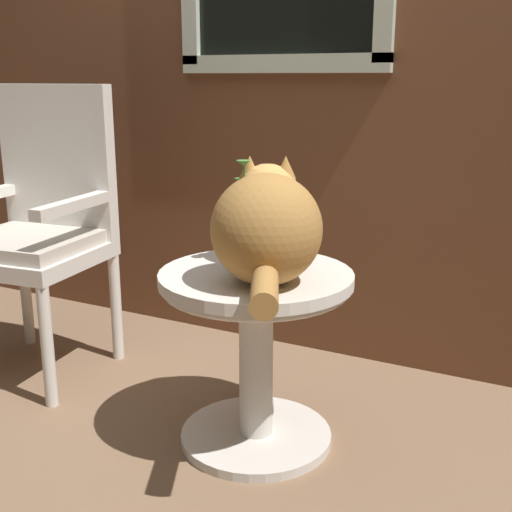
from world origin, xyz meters
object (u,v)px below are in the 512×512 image
(wicker_side_table, at_px, (256,330))
(pewter_vase_with_ivy, at_px, (247,235))
(wicker_chair, at_px, (40,219))
(cat, at_px, (267,223))

(wicker_side_table, relative_size, pewter_vase_with_ivy, 1.81)
(pewter_vase_with_ivy, bearing_deg, wicker_chair, 176.01)
(cat, relative_size, pewter_vase_with_ivy, 2.01)
(wicker_chair, distance_m, cat, 1.08)
(cat, bearing_deg, wicker_chair, 169.80)
(wicker_chair, relative_size, cat, 1.68)
(wicker_side_table, distance_m, cat, 0.35)
(wicker_chair, bearing_deg, pewter_vase_with_ivy, -3.99)
(wicker_side_table, xyz_separation_m, wicker_chair, (-1.00, 0.14, 0.22))
(wicker_chair, height_order, pewter_vase_with_ivy, wicker_chair)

